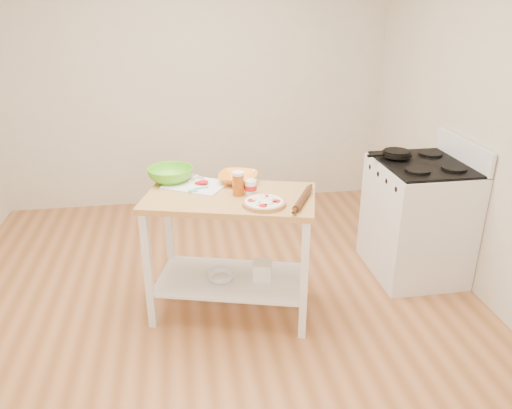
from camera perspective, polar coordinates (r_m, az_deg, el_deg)
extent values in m
cube|color=#AF6F40|center=(3.66, -4.57, -13.01)|extent=(4.00, 4.50, 0.02)
cube|color=beige|center=(5.28, -7.14, 14.26)|extent=(4.00, 0.02, 2.70)
cube|color=beige|center=(3.76, 27.21, 8.41)|extent=(0.02, 4.50, 2.70)
cube|color=tan|center=(3.32, -2.99, 0.76)|extent=(1.25, 0.89, 0.04)
cube|color=white|center=(3.61, -2.79, -8.54)|extent=(1.15, 0.81, 0.02)
cube|color=white|center=(3.42, -12.20, -7.54)|extent=(0.06, 0.06, 0.86)
cube|color=white|center=(3.85, -9.83, -3.66)|extent=(0.06, 0.06, 0.86)
cube|color=white|center=(3.26, 5.52, -8.74)|extent=(0.06, 0.06, 0.86)
cube|color=white|center=(3.71, 5.73, -4.51)|extent=(0.06, 0.06, 0.86)
cube|color=silver|center=(4.20, 17.85, -1.68)|extent=(0.66, 0.77, 0.92)
cube|color=black|center=(4.04, 18.65, 4.39)|extent=(0.62, 0.73, 0.02)
cube|color=silver|center=(4.17, 22.61, 5.67)|extent=(0.03, 0.77, 0.18)
cylinder|color=black|center=(4.09, 15.77, 5.60)|extent=(0.23, 0.23, 0.03)
cube|color=black|center=(4.00, 13.55, 5.48)|extent=(0.14, 0.04, 0.02)
cylinder|color=tan|center=(3.16, 0.92, 0.09)|extent=(0.28, 0.28, 0.02)
cylinder|color=tan|center=(3.15, 0.92, 0.29)|extent=(0.28, 0.28, 0.01)
cylinder|color=white|center=(3.15, 0.92, 0.31)|extent=(0.24, 0.24, 0.01)
cylinder|color=red|center=(3.15, 2.36, 0.38)|extent=(0.05, 0.05, 0.01)
cylinder|color=red|center=(3.22, 1.00, 0.96)|extent=(0.05, 0.05, 0.01)
cylinder|color=red|center=(3.15, -0.52, 0.47)|extent=(0.05, 0.05, 0.01)
cylinder|color=red|center=(3.08, 0.83, -0.14)|extent=(0.05, 0.05, 0.01)
sphere|color=white|center=(3.17, 1.83, 0.56)|extent=(0.03, 0.03, 0.03)
sphere|color=white|center=(3.19, 0.86, 0.76)|extent=(0.03, 0.03, 0.03)
sphere|color=white|center=(3.16, -0.16, 0.54)|extent=(0.03, 0.03, 0.03)
sphere|color=white|center=(3.09, 0.20, -0.01)|extent=(0.03, 0.03, 0.03)
sphere|color=white|center=(3.10, 1.69, 0.06)|extent=(0.03, 0.03, 0.03)
sphere|color=white|center=(3.17, 1.76, 0.55)|extent=(0.03, 0.03, 0.03)
sphere|color=white|center=(3.21, 0.85, 0.88)|extent=(0.03, 0.03, 0.03)
plane|color=#0D4D0C|center=(3.13, 2.08, 0.32)|extent=(0.03, 0.03, 0.00)
plane|color=#0D4D0C|center=(3.19, 1.83, 0.78)|extent=(0.03, 0.03, 0.00)
plane|color=#0D4D0C|center=(3.22, 0.65, 0.99)|extent=(0.02, 0.02, 0.00)
plane|color=#0D4D0C|center=(3.17, -0.23, 0.63)|extent=(0.03, 0.03, 0.00)
plane|color=#0D4D0C|center=(3.12, 0.30, 0.27)|extent=(0.03, 0.03, 0.00)
plane|color=#0D4D0C|center=(3.09, 1.16, 0.02)|extent=(0.02, 0.02, 0.00)
plane|color=#0D4D0C|center=(3.13, 2.20, 0.30)|extent=(0.03, 0.03, 0.00)
plane|color=#0D4D0C|center=(3.19, 1.83, 0.78)|extent=(0.03, 0.03, 0.00)
cube|color=white|center=(3.50, -6.90, 2.23)|extent=(0.50, 0.46, 0.01)
cube|color=#F4EACC|center=(3.61, -8.06, 3.11)|extent=(0.03, 0.03, 0.02)
cube|color=#F4EACC|center=(3.59, -7.58, 3.05)|extent=(0.03, 0.03, 0.02)
cube|color=#F4EACC|center=(3.57, -7.09, 2.98)|extent=(0.03, 0.03, 0.02)
cube|color=#F4EACC|center=(3.63, -7.79, 3.29)|extent=(0.03, 0.03, 0.02)
cube|color=#F4EACC|center=(3.62, -7.31, 3.22)|extent=(0.03, 0.03, 0.02)
cube|color=#F4EACC|center=(3.60, -6.82, 3.16)|extent=(0.03, 0.03, 0.02)
cylinder|color=red|center=(3.50, -6.46, 2.45)|extent=(0.07, 0.07, 0.01)
cylinder|color=red|center=(3.49, -6.25, 2.52)|extent=(0.07, 0.07, 0.01)
cylinder|color=red|center=(3.49, -6.03, 2.58)|extent=(0.07, 0.07, 0.01)
cube|color=#45B698|center=(3.37, -7.24, 1.56)|extent=(0.07, 0.05, 0.01)
cylinder|color=#45B698|center=(3.41, -6.22, 1.90)|extent=(0.10, 0.03, 0.01)
cube|color=silver|center=(3.61, -7.38, 3.03)|extent=(0.18, 0.07, 0.00)
cube|color=black|center=(3.64, -9.42, 3.12)|extent=(0.10, 0.05, 0.01)
imported|color=orange|center=(3.53, -2.06, 3.04)|extent=(0.34, 0.34, 0.07)
imported|color=#5BBF21|center=(3.59, -9.75, 3.37)|extent=(0.44, 0.44, 0.10)
cylinder|color=#AA4E0E|center=(3.29, -2.05, 2.26)|extent=(0.08, 0.08, 0.14)
cylinder|color=white|center=(3.27, -2.07, 3.58)|extent=(0.08, 0.08, 0.02)
cylinder|color=white|center=(3.31, -0.62, 1.98)|extent=(0.08, 0.08, 0.10)
cylinder|color=red|center=(3.31, -0.62, 1.98)|extent=(0.08, 0.08, 0.04)
cylinder|color=silver|center=(3.29, -0.28, 3.24)|extent=(0.01, 0.05, 0.10)
cylinder|color=#4E2A11|center=(3.21, 5.36, 0.68)|extent=(0.21, 0.35, 0.04)
imported|color=silver|center=(3.57, -4.05, -8.18)|extent=(0.28, 0.28, 0.06)
cube|color=white|center=(3.57, 0.75, -7.54)|extent=(0.16, 0.16, 0.13)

